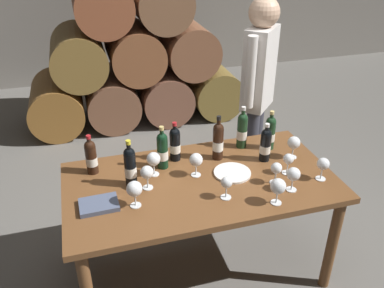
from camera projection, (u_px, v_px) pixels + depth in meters
name	position (u px, v px, depth m)	size (l,w,h in m)	color
ground_plane	(200.00, 266.00, 2.94)	(14.00, 14.00, 0.00)	#66635E
barrel_stack	(135.00, 61.00, 4.76)	(2.49, 0.90, 1.69)	brown
dining_table	(201.00, 191.00, 2.61)	(1.70, 0.90, 0.76)	brown
wine_bottle_0	(91.00, 157.00, 2.58)	(0.07, 0.07, 0.27)	black
wine_bottle_1	(162.00, 150.00, 2.64)	(0.07, 0.07, 0.30)	black
wine_bottle_2	(175.00, 144.00, 2.72)	(0.07, 0.07, 0.28)	black
wine_bottle_3	(130.00, 166.00, 2.45)	(0.07, 0.07, 0.31)	black
wine_bottle_4	(270.00, 132.00, 2.86)	(0.07, 0.07, 0.29)	#19381E
wine_bottle_5	(242.00, 130.00, 2.87)	(0.07, 0.07, 0.31)	#19381E
wine_bottle_6	(218.00, 141.00, 2.73)	(0.07, 0.07, 0.32)	black
wine_bottle_7	(265.00, 144.00, 2.72)	(0.07, 0.07, 0.27)	black
wine_glass_0	(293.00, 175.00, 2.42)	(0.08, 0.08, 0.16)	white
wine_glass_1	(147.00, 173.00, 2.44)	(0.08, 0.08, 0.16)	white
wine_glass_2	(278.00, 187.00, 2.30)	(0.09, 0.09, 0.16)	white
wine_glass_3	(134.00, 189.00, 2.28)	(0.09, 0.09, 0.16)	white
wine_glass_4	(196.00, 160.00, 2.56)	(0.09, 0.09, 0.16)	white
wine_glass_5	(227.00, 183.00, 2.36)	(0.07, 0.07, 0.14)	white
wine_glass_6	(323.00, 165.00, 2.52)	(0.08, 0.08, 0.15)	white
wine_glass_7	(276.00, 169.00, 2.49)	(0.07, 0.07, 0.14)	white
wine_glass_8	(294.00, 143.00, 2.75)	(0.09, 0.09, 0.16)	white
wine_glass_9	(288.00, 160.00, 2.58)	(0.07, 0.07, 0.14)	white
wine_glass_10	(154.00, 159.00, 2.56)	(0.09, 0.09, 0.16)	white
tasting_notebook	(99.00, 205.00, 2.32)	(0.22, 0.16, 0.03)	#4C5670
serving_plate	(232.00, 173.00, 2.62)	(0.24, 0.24, 0.01)	white
sommelier_presenting	(258.00, 84.00, 3.23)	(0.36, 0.38, 1.72)	#383842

